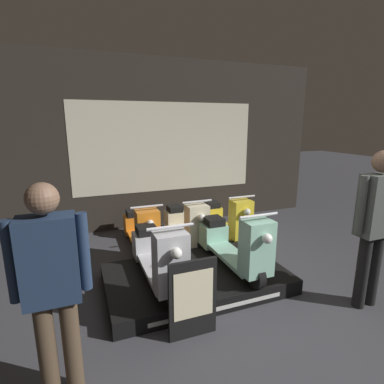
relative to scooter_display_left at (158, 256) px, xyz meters
The scene contains 11 objects.
ground_plane 1.53m from the scooter_display_left, 52.80° to the right, with size 30.00×30.00×0.00m, color #38383D.
shop_wall_back 2.90m from the scooter_display_left, 71.15° to the left, with size 6.49×0.09×3.20m.
display_platform 0.66m from the scooter_display_left, ahead, with size 2.22×1.33×0.19m.
scooter_display_left is the anchor object (origin of this frame).
scooter_display_right 1.00m from the scooter_display_left, ahead, with size 0.47×1.53×0.87m.
scooter_backrow_0 1.45m from the scooter_display_left, 86.50° to the left, with size 0.47×1.53×0.87m.
scooter_backrow_1 1.68m from the scooter_display_left, 58.95° to the left, with size 0.47×1.53×0.87m.
scooter_backrow_2 2.19m from the scooter_display_left, 41.18° to the left, with size 0.47×1.53×0.87m.
person_left_browsing 1.50m from the scooter_display_left, 135.46° to the right, with size 0.54×0.21×1.65m.
person_right_browsing 2.41m from the scooter_display_left, 25.36° to the right, with size 0.55×0.23×1.75m.
price_sign_board 0.80m from the scooter_display_left, 81.04° to the right, with size 0.48×0.04×0.80m.
Camera 1 is at (-1.66, -1.98, 2.03)m, focal length 28.00 mm.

